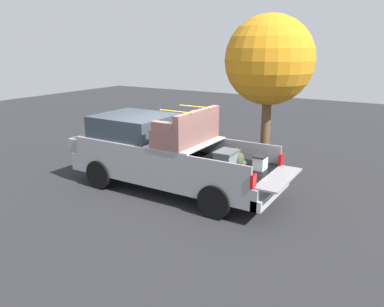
# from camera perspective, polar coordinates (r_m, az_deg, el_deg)

# --- Properties ---
(ground_plane) EXTENTS (40.00, 40.00, 0.00)m
(ground_plane) POSITION_cam_1_polar(r_m,az_deg,el_deg) (10.04, -2.94, -5.54)
(ground_plane) COLOR #262628
(pickup_truck) EXTENTS (6.05, 2.06, 2.23)m
(pickup_truck) POSITION_cam_1_polar(r_m,az_deg,el_deg) (9.94, -4.79, 0.07)
(pickup_truck) COLOR gray
(pickup_truck) RESTS_ON ground_plane
(tree_background) EXTENTS (2.51, 2.51, 4.59)m
(tree_background) POSITION_cam_1_polar(r_m,az_deg,el_deg) (10.95, 11.75, 13.71)
(tree_background) COLOR brown
(tree_background) RESTS_ON ground_plane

